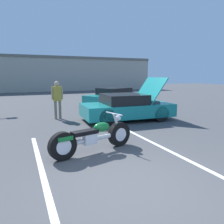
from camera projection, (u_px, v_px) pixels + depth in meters
name	position (u px, v px, depth m)	size (l,w,h in m)	color
ground_plane	(133.00, 189.00, 3.92)	(80.00, 80.00, 0.00)	#474749
parking_stripe_foreground	(41.00, 168.00, 4.81)	(0.12, 4.99, 0.01)	white
parking_stripe_middle	(164.00, 148.00, 6.09)	(0.12, 4.99, 0.01)	white
far_building	(32.00, 73.00, 27.77)	(32.00, 4.20, 4.40)	#B2AD9E
motorcycle	(93.00, 137.00, 5.71)	(2.41, 0.90, 0.98)	black
show_car_hood_open	(127.00, 107.00, 9.88)	(4.11, 2.16, 1.92)	teal
parked_car_right_row	(116.00, 96.00, 15.29)	(5.01, 3.46, 1.16)	teal
spectator_near_motorcycle	(57.00, 97.00, 10.02)	(0.52, 0.23, 1.75)	gray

